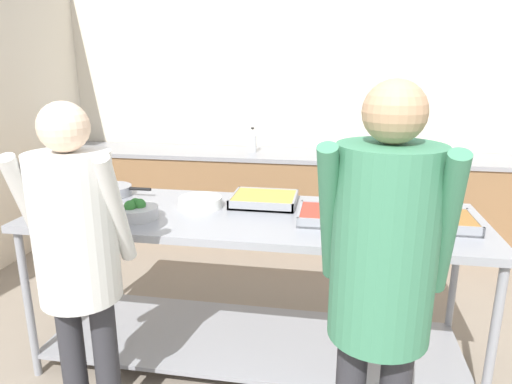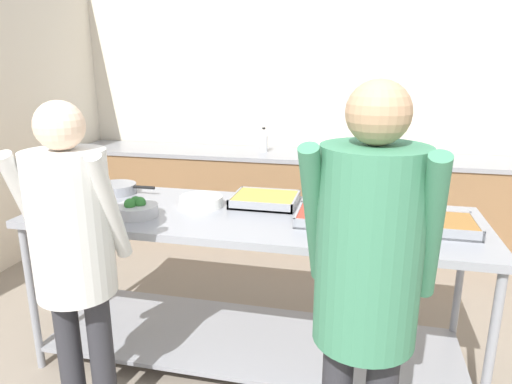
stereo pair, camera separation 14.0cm
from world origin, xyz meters
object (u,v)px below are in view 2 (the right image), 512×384
(guest_serving_right, at_px, (73,239))
(water_bottle, at_px, (264,141))
(broccoli_bowl, at_px, (137,209))
(serving_tray_greens, at_px, (265,200))
(serving_tray_vegetables, at_px, (339,218))
(sauce_pan, at_px, (116,188))
(plate_stack, at_px, (201,201))
(serving_tray_roast, at_px, (433,224))
(guest_serving_left, at_px, (367,269))

(guest_serving_right, xyz_separation_m, water_bottle, (0.28, 2.73, 0.02))
(broccoli_bowl, height_order, serving_tray_greens, broccoli_bowl)
(serving_tray_vegetables, height_order, water_bottle, water_bottle)
(sauce_pan, xyz_separation_m, plate_stack, (0.63, -0.14, -0.00))
(serving_tray_greens, bearing_deg, plate_stack, -160.18)
(guest_serving_right, bearing_deg, serving_tray_vegetables, 29.84)
(broccoli_bowl, bearing_deg, serving_tray_vegetables, 7.73)
(sauce_pan, bearing_deg, water_bottle, 72.46)
(plate_stack, bearing_deg, serving_tray_roast, -4.35)
(serving_tray_greens, height_order, water_bottle, water_bottle)
(broccoli_bowl, relative_size, serving_tray_roast, 0.55)
(sauce_pan, xyz_separation_m, serving_tray_greens, (0.98, -0.01, -0.01))
(plate_stack, xyz_separation_m, guest_serving_right, (-0.33, -0.76, 0.02))
(plate_stack, xyz_separation_m, water_bottle, (-0.05, 1.97, 0.04))
(guest_serving_left, bearing_deg, serving_tray_greens, 119.34)
(serving_tray_roast, bearing_deg, sauce_pan, 172.91)
(serving_tray_vegetables, relative_size, water_bottle, 1.82)
(sauce_pan, relative_size, serving_tray_greens, 1.05)
(serving_tray_vegetables, distance_m, serving_tray_roast, 0.47)
(broccoli_bowl, relative_size, guest_serving_left, 0.14)
(plate_stack, relative_size, water_bottle, 1.07)
(serving_tray_roast, distance_m, water_bottle, 2.45)
(serving_tray_greens, xyz_separation_m, guest_serving_right, (-0.69, -0.88, 0.03))
(plate_stack, distance_m, serving_tray_vegetables, 0.81)
(serving_tray_roast, bearing_deg, plate_stack, 175.65)
(guest_serving_left, bearing_deg, water_bottle, 108.98)
(plate_stack, bearing_deg, water_bottle, 91.47)
(serving_tray_roast, height_order, guest_serving_right, guest_serving_right)
(plate_stack, bearing_deg, serving_tray_greens, 19.82)
(plate_stack, height_order, water_bottle, water_bottle)
(sauce_pan, height_order, broccoli_bowl, broccoli_bowl)
(serving_tray_vegetables, xyz_separation_m, water_bottle, (-0.85, 2.08, 0.05))
(plate_stack, bearing_deg, guest_serving_right, -113.67)
(serving_tray_roast, xyz_separation_m, water_bottle, (-1.32, 2.07, 0.05))
(serving_tray_greens, distance_m, guest_serving_right, 1.12)
(sauce_pan, bearing_deg, serving_tray_roast, -7.09)
(sauce_pan, relative_size, serving_tray_roast, 0.95)
(plate_stack, xyz_separation_m, guest_serving_left, (0.94, -0.91, 0.09))
(sauce_pan, bearing_deg, serving_tray_greens, -0.66)
(guest_serving_left, bearing_deg, serving_tray_vegetables, 99.71)
(serving_tray_vegetables, bearing_deg, water_bottle, 112.35)
(serving_tray_vegetables, relative_size, guest_serving_left, 0.26)
(broccoli_bowl, xyz_separation_m, water_bottle, (0.23, 2.22, 0.03))
(serving_tray_greens, distance_m, guest_serving_left, 1.20)
(sauce_pan, bearing_deg, guest_serving_left, -33.82)
(serving_tray_roast, height_order, water_bottle, water_bottle)
(serving_tray_greens, distance_m, water_bottle, 1.89)
(plate_stack, distance_m, guest_serving_right, 0.83)
(broccoli_bowl, bearing_deg, sauce_pan, 131.50)
(guest_serving_left, distance_m, guest_serving_right, 1.28)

